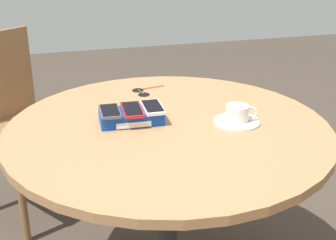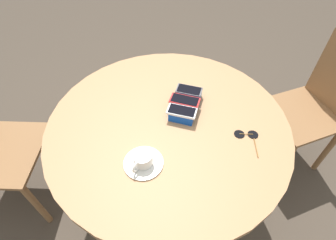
# 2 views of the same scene
# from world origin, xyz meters

# --- Properties ---
(ground_plane) EXTENTS (8.00, 8.00, 0.00)m
(ground_plane) POSITION_xyz_m (0.00, 0.00, 0.00)
(ground_plane) COLOR #42382D
(round_table) EXTENTS (1.13, 1.13, 0.73)m
(round_table) POSITION_xyz_m (0.00, 0.00, 0.63)
(round_table) COLOR #2D2D2D
(round_table) RESTS_ON ground_plane
(phone_box) EXTENTS (0.22, 0.12, 0.05)m
(phone_box) POSITION_xyz_m (-0.12, 0.06, 0.75)
(phone_box) COLOR #0F42AD
(phone_box) RESTS_ON round_table
(phone_gray) EXTENTS (0.07, 0.13, 0.01)m
(phone_gray) POSITION_xyz_m (-0.19, 0.06, 0.78)
(phone_gray) COLOR #515156
(phone_gray) RESTS_ON phone_box
(phone_red) EXTENTS (0.07, 0.14, 0.01)m
(phone_red) POSITION_xyz_m (-0.12, 0.05, 0.78)
(phone_red) COLOR red
(phone_red) RESTS_ON phone_box
(phone_white) EXTENTS (0.07, 0.14, 0.01)m
(phone_white) POSITION_xyz_m (-0.04, 0.05, 0.78)
(phone_white) COLOR silver
(phone_white) RESTS_ON phone_box
(saucer) EXTENTS (0.16, 0.16, 0.01)m
(saucer) POSITION_xyz_m (0.24, -0.04, 0.73)
(saucer) COLOR silver
(saucer) RESTS_ON round_table
(coffee_cup) EXTENTS (0.11, 0.08, 0.06)m
(coffee_cup) POSITION_xyz_m (0.24, -0.04, 0.77)
(coffee_cup) COLOR silver
(coffee_cup) RESTS_ON saucer
(sunglasses) EXTENTS (0.14, 0.11, 0.01)m
(sunglasses) POSITION_xyz_m (-0.01, 0.36, 0.73)
(sunglasses) COLOR black
(sunglasses) RESTS_ON round_table
(chair_far_side) EXTENTS (0.56, 0.56, 0.91)m
(chair_far_side) POSITION_xyz_m (-0.55, 0.78, 0.47)
(chair_far_side) COLOR brown
(chair_far_side) RESTS_ON ground_plane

